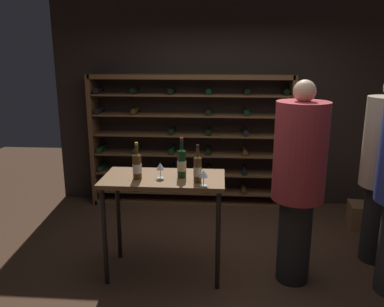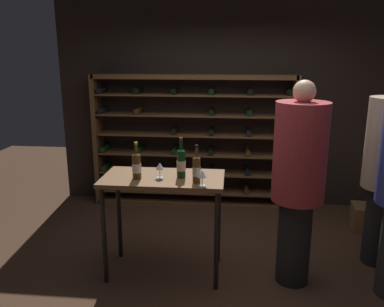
{
  "view_description": "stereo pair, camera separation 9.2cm",
  "coord_description": "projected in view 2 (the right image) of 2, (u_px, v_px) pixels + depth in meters",
  "views": [
    {
      "loc": [
        0.03,
        -3.48,
        2.1
      ],
      "look_at": [
        -0.25,
        0.19,
        1.16
      ],
      "focal_mm": 36.5,
      "sensor_mm": 36.0,
      "label": 1
    },
    {
      "loc": [
        0.12,
        -3.47,
        2.1
      ],
      "look_at": [
        -0.25,
        0.19,
        1.16
      ],
      "focal_mm": 36.5,
      "sensor_mm": 36.0,
      "label": 2
    }
  ],
  "objects": [
    {
      "name": "ground_plane",
      "position": [
        215.0,
        272.0,
        3.88
      ],
      "size": [
        10.0,
        10.0,
        0.0
      ],
      "primitive_type": "plane",
      "color": "#472D1E"
    },
    {
      "name": "back_wall",
      "position": [
        223.0,
        98.0,
        5.43
      ],
      "size": [
        4.63,
        0.1,
        3.0
      ],
      "primitive_type": "cube",
      "color": "black",
      "rests_on": "ground"
    },
    {
      "name": "wine_rack",
      "position": [
        194.0,
        142.0,
        5.41
      ],
      "size": [
        2.78,
        0.32,
        1.84
      ],
      "color": "brown",
      "rests_on": "ground"
    },
    {
      "name": "tasting_table",
      "position": [
        163.0,
        189.0,
        3.67
      ],
      "size": [
        1.13,
        0.59,
        0.99
      ],
      "color": "brown",
      "rests_on": "ground"
    },
    {
      "name": "person_guest_plum_blouse",
      "position": [
        298.0,
        176.0,
        3.48
      ],
      "size": [
        0.47,
        0.47,
        1.89
      ],
      "rotation": [
        0.0,
        0.0,
        -0.32
      ],
      "color": "black",
      "rests_on": "ground"
    },
    {
      "name": "wine_crate",
      "position": [
        373.0,
        218.0,
        4.77
      ],
      "size": [
        0.52,
        0.39,
        0.3
      ],
      "primitive_type": "cube",
      "rotation": [
        0.0,
        0.0,
        -0.12
      ],
      "color": "brown",
      "rests_on": "ground"
    },
    {
      "name": "wine_bottle_red_label",
      "position": [
        197.0,
        169.0,
        3.45
      ],
      "size": [
        0.07,
        0.07,
        0.34
      ],
      "color": "#4C3314",
      "rests_on": "tasting_table"
    },
    {
      "name": "wine_bottle_amber_reserve",
      "position": [
        137.0,
        165.0,
        3.56
      ],
      "size": [
        0.08,
        0.08,
        0.34
      ],
      "color": "#4C3314",
      "rests_on": "tasting_table"
    },
    {
      "name": "wine_bottle_black_capsule",
      "position": [
        181.0,
        163.0,
        3.59
      ],
      "size": [
        0.08,
        0.08,
        0.38
      ],
      "color": "black",
      "rests_on": "tasting_table"
    },
    {
      "name": "wine_glass_stemmed_center",
      "position": [
        160.0,
        167.0,
        3.58
      ],
      "size": [
        0.07,
        0.07,
        0.15
      ],
      "color": "silver",
      "rests_on": "tasting_table"
    },
    {
      "name": "wine_glass_stemmed_left",
      "position": [
        202.0,
        174.0,
        3.36
      ],
      "size": [
        0.09,
        0.09,
        0.14
      ],
      "color": "silver",
      "rests_on": "tasting_table"
    }
  ]
}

